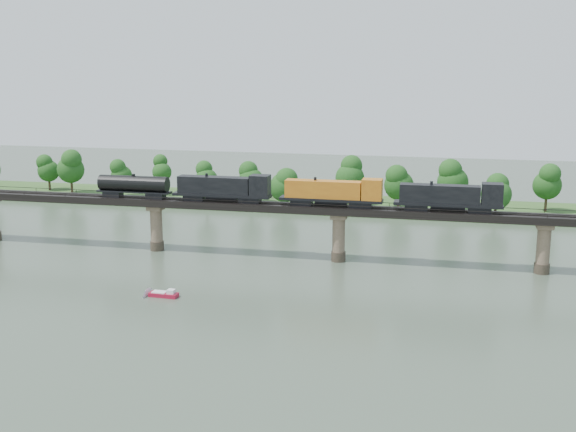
# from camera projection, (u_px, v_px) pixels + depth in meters

# --- Properties ---
(ground) EXTENTS (400.00, 400.00, 0.00)m
(ground) POSITION_uv_depth(u_px,v_px,m) (311.00, 308.00, 120.51)
(ground) COLOR #374637
(ground) RESTS_ON ground
(far_bank) EXTENTS (300.00, 24.00, 1.60)m
(far_bank) POSITION_uv_depth(u_px,v_px,m) (368.00, 206.00, 201.40)
(far_bank) COLOR #2B4E1F
(far_bank) RESTS_ON ground
(bridge) EXTENTS (236.00, 30.00, 11.50)m
(bridge) POSITION_uv_depth(u_px,v_px,m) (339.00, 235.00, 147.96)
(bridge) COLOR #473A2D
(bridge) RESTS_ON ground
(bridge_superstructure) EXTENTS (220.00, 4.90, 0.75)m
(bridge_superstructure) POSITION_uv_depth(u_px,v_px,m) (339.00, 205.00, 146.63)
(bridge_superstructure) COLOR black
(bridge_superstructure) RESTS_ON bridge
(far_treeline) EXTENTS (289.06, 17.54, 13.60)m
(far_treeline) POSITION_uv_depth(u_px,v_px,m) (337.00, 179.00, 197.19)
(far_treeline) COLOR #382619
(far_treeline) RESTS_ON far_bank
(freight_train) EXTENTS (85.27, 3.32, 5.87)m
(freight_train) POSITION_uv_depth(u_px,v_px,m) (295.00, 191.00, 148.08)
(freight_train) COLOR black
(freight_train) RESTS_ON bridge
(motorboat) EXTENTS (5.21, 2.09, 1.44)m
(motorboat) POSITION_uv_depth(u_px,v_px,m) (164.00, 294.00, 126.41)
(motorboat) COLOR maroon
(motorboat) RESTS_ON ground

